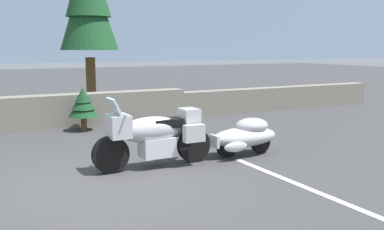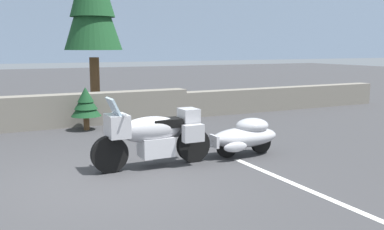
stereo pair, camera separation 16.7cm
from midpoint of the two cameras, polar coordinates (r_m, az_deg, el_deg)
The scene contains 6 objects.
ground_plane at distance 7.32m, azimuth -10.49°, elevation -8.75°, with size 80.00×80.00×0.00m, color #38383A.
stone_guard_wall at distance 12.46m, azimuth -18.92°, elevation 0.18°, with size 24.00×0.60×0.91m.
touring_motorcycle at distance 8.00m, azimuth -4.57°, elevation -2.51°, with size 2.31×0.76×1.33m.
car_shaped_trailer at distance 8.96m, azimuth 7.48°, elevation -2.69°, with size 2.20×0.78×0.76m.
pine_sapling_near at distance 11.87m, azimuth -13.38°, elevation 1.50°, with size 0.80×0.80×1.15m.
parking_stripe_marker at distance 7.30m, azimuth 14.25°, elevation -8.90°, with size 0.12×3.60×0.01m, color silver.
Camera 2 is at (-1.82, -6.76, 2.20)m, focal length 40.64 mm.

